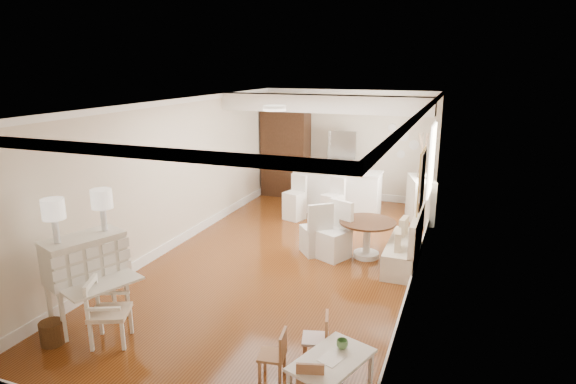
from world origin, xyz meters
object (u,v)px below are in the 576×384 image
Objects in this scene: kids_chair_b at (315,338)px; breakfast_counter at (337,192)px; gustavian_armchair at (110,311)px; kids_chair_a at (272,355)px; slip_chair_far at (316,227)px; sideboard at (420,199)px; kids_table at (331,378)px; dining_table at (367,239)px; fridge at (356,167)px; bar_stool_right at (333,200)px; wicker_basket at (52,333)px; pantry_cabinet at (286,153)px; bar_stool_left at (294,198)px; slip_chair_near at (333,231)px; secretary_bureau at (87,281)px.

breakfast_counter reaches higher than kids_chair_b.
kids_chair_a is (2.18, 0.03, -0.13)m from gustavian_armchair.
slip_chair_far is 3.14m from sideboard.
breakfast_counter reaches higher than kids_table.
fridge reaches higher than dining_table.
bar_stool_right is 1.79m from fridge.
slip_chair_far is (-0.92, -0.13, 0.16)m from dining_table.
kids_chair_b is at bearing -80.82° from fridge.
wicker_basket is at bearing -86.53° from bar_stool_right.
pantry_cabinet is at bearing 147.57° from breakfast_counter.
breakfast_counter is at bearing -35.02° from gustavian_armchair.
gustavian_armchair is 2.90× the size of wicker_basket.
gustavian_armchair is 0.85× the size of bar_stool_left.
kids_chair_a is 0.26× the size of pantry_cabinet.
pantry_cabinet reaches higher than wicker_basket.
bar_stool_right is (0.86, 0.13, -0.01)m from bar_stool_left.
bar_stool_left is 0.44× the size of pantry_cabinet.
kids_table is 4.03m from slip_chair_far.
wicker_basket is at bearing -90.83° from kids_chair_b.
wicker_basket is at bearing -105.97° from breakfast_counter.
pantry_cabinet is at bearing 129.53° from dining_table.
slip_chair_far is 1.00× the size of bar_stool_left.
bar_stool_right is at bearing 122.54° from dining_table.
kids_chair_a is at bearing -93.92° from dining_table.
wicker_basket is at bearing -97.98° from slip_chair_near.
bar_stool_right reaches higher than kids_chair_a.
wicker_basket is at bearing -78.57° from secretary_bureau.
gustavian_armchair is at bearing -86.30° from pantry_cabinet.
dining_table is (2.44, 3.89, -0.08)m from gustavian_armchair.
secretary_bureau is at bearing -90.80° from pantry_cabinet.
bar_stool_left is at bearing -117.32° from fridge.
bar_stool_right is at bearing 26.49° from bar_stool_left.
fridge reaches higher than wicker_basket.
sideboard reaches higher than gustavian_armchair.
bar_stool_right reaches higher than sideboard.
slip_chair_near is (1.88, 3.64, 0.09)m from gustavian_armchair.
kids_chair_b is 3.41m from slip_chair_far.
secretary_bureau is at bearing 19.71° from slip_chair_far.
bar_stool_right is (1.31, 5.66, 0.07)m from gustavian_armchair.
secretary_bureau is at bearing -105.68° from fridge.
bar_stool_right is (1.99, 5.96, 0.35)m from wicker_basket.
breakfast_counter is at bearing -100.78° from fridge.
slip_chair_near is (-0.57, -0.24, 0.17)m from dining_table.
dining_table is (0.26, 3.85, 0.05)m from kids_chair_a.
slip_chair_far is at bearing -41.37° from bar_stool_left.
gustavian_armchair is 0.85× the size of slip_chair_far.
pantry_cabinet is (-0.93, 1.90, 0.65)m from bar_stool_left.
breakfast_counter reaches higher than slip_chair_far.
fridge reaches higher than breakfast_counter.
gustavian_armchair is 0.82× the size of slip_chair_near.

